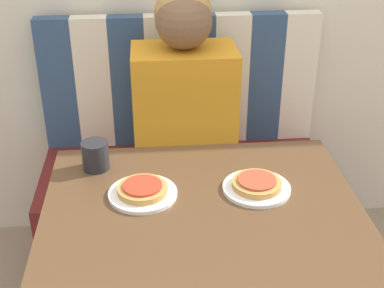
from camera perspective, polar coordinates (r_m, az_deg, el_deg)
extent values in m
cube|color=#5B1919|center=(2.38, -0.73, -7.56)|extent=(1.19, 0.57, 0.49)
cube|color=navy|center=(2.37, -14.01, 6.16)|extent=(0.15, 0.07, 0.58)
cube|color=beige|center=(2.35, -10.41, 6.36)|extent=(0.15, 0.07, 0.58)
cube|color=navy|center=(2.34, -6.77, 6.54)|extent=(0.15, 0.07, 0.58)
cube|color=beige|center=(2.34, -3.10, 6.69)|extent=(0.15, 0.07, 0.58)
cube|color=navy|center=(2.35, 0.55, 6.82)|extent=(0.15, 0.07, 0.58)
cube|color=beige|center=(2.37, 4.16, 6.92)|extent=(0.15, 0.07, 0.58)
cube|color=navy|center=(2.40, 7.71, 6.99)|extent=(0.15, 0.07, 0.58)
cube|color=beige|center=(2.43, 11.16, 7.03)|extent=(0.15, 0.07, 0.58)
cube|color=brown|center=(1.53, 1.13, -7.19)|extent=(0.90, 0.73, 0.03)
cube|color=orange|center=(2.13, -0.81, 3.52)|extent=(0.40, 0.25, 0.52)
sphere|color=brown|center=(2.00, -0.88, 13.02)|extent=(0.21, 0.21, 0.21)
sphere|color=#AD8447|center=(2.02, -0.94, 13.73)|extent=(0.22, 0.22, 0.22)
cylinder|color=white|center=(1.57, -5.27, -5.29)|extent=(0.20, 0.20, 0.01)
cylinder|color=white|center=(1.60, 6.90, -4.70)|extent=(0.20, 0.20, 0.01)
cylinder|color=#C68E47|center=(1.56, -5.29, -4.83)|extent=(0.15, 0.15, 0.02)
cylinder|color=#B73823|center=(1.55, -5.31, -4.44)|extent=(0.11, 0.11, 0.01)
cylinder|color=#C68E47|center=(1.59, 6.93, -4.24)|extent=(0.15, 0.15, 0.02)
cylinder|color=#AD472D|center=(1.58, 6.95, -3.85)|extent=(0.11, 0.11, 0.01)
cylinder|color=#232328|center=(1.70, -10.26, -1.22)|extent=(0.08, 0.08, 0.09)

